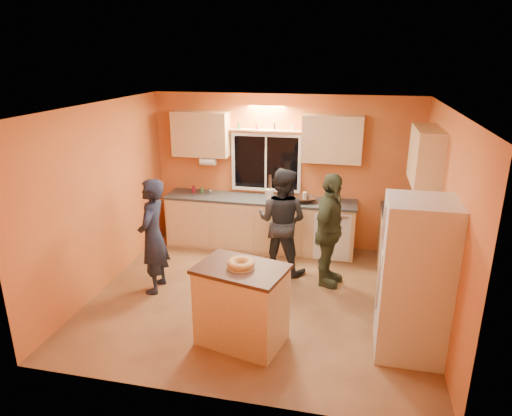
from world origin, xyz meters
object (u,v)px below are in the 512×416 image
(refrigerator, at_px, (414,279))
(person_right, at_px, (329,230))
(island, at_px, (242,304))
(person_center, at_px, (282,221))
(person_left, at_px, (153,236))

(refrigerator, xyz_separation_m, person_right, (-1.00, 1.43, -0.07))
(island, xyz_separation_m, person_center, (0.15, 1.93, 0.33))
(person_left, distance_m, person_right, 2.48)
(island, bearing_deg, person_right, 76.04)
(island, distance_m, person_left, 1.80)
(refrigerator, bearing_deg, person_right, 124.98)
(person_left, xyz_separation_m, person_right, (2.37, 0.71, 0.01))
(refrigerator, xyz_separation_m, island, (-1.87, -0.22, -0.42))
(refrigerator, relative_size, person_left, 1.10)
(refrigerator, relative_size, person_right, 1.08)
(refrigerator, bearing_deg, island, -173.19)
(island, relative_size, person_left, 0.69)
(refrigerator, bearing_deg, person_left, 167.95)
(person_right, bearing_deg, person_center, 83.84)
(person_center, xyz_separation_m, person_right, (0.73, -0.27, 0.01))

